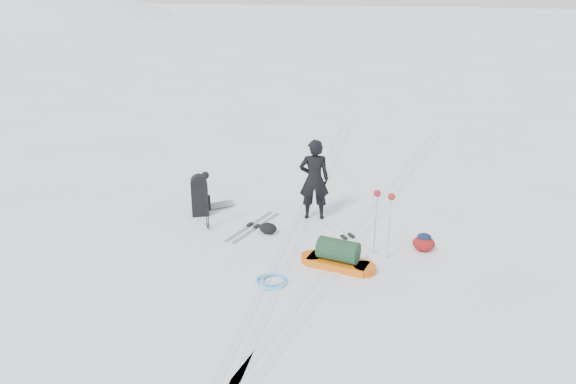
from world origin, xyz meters
name	(u,v)px	position (x,y,z in m)	size (l,w,h in m)	color
ground	(293,240)	(0.00, 0.00, 0.00)	(200.00, 200.00, 0.00)	white
ski_tracks	(333,225)	(0.61, 0.88, 0.00)	(3.38, 17.97, 0.01)	silver
skier	(314,180)	(0.13, 1.16, 0.87)	(0.63, 0.42, 1.74)	black
pulk_sled	(338,257)	(1.06, -0.85, 0.20)	(1.43, 0.61, 0.53)	orange
expedition_rucksack	(202,196)	(-2.22, 0.70, 0.42)	(0.75, 0.92, 0.91)	black
ski_poles_black	(206,182)	(-1.80, 0.00, 1.02)	(0.16, 0.15, 1.24)	black
ski_poles_silver	(384,203)	(1.74, -0.22, 1.07)	(0.39, 0.23, 1.27)	#A9ABB0
touring_skis_grey	(253,226)	(-0.95, 0.35, 0.01)	(0.65, 1.70, 0.06)	#93959B
touring_skis_white	(347,238)	(1.02, 0.37, 0.01)	(1.35, 1.43, 0.06)	silver
rope_coil	(272,281)	(0.11, -1.69, 0.03)	(0.67, 0.67, 0.07)	#5FC4E8
small_daypack	(424,242)	(2.48, 0.22, 0.17)	(0.52, 0.48, 0.36)	maroon
thermos_pair	(202,202)	(-2.41, 1.05, 0.12)	(0.18, 0.22, 0.25)	#515458
stuff_sack	(268,228)	(-0.56, 0.14, 0.11)	(0.43, 0.38, 0.22)	black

